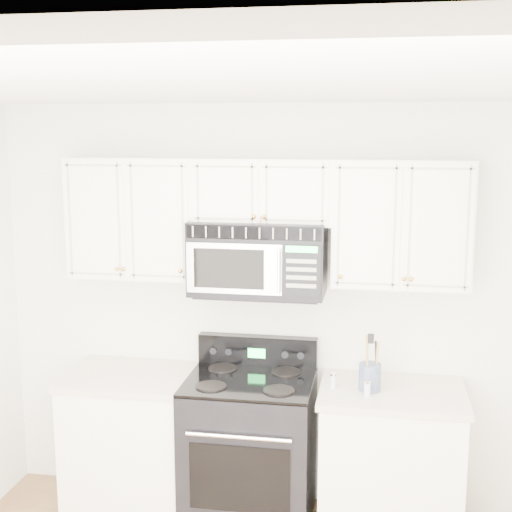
# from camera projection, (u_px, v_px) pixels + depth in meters

# --- Properties ---
(room) EXTENTS (3.51, 3.51, 2.61)m
(room) POSITION_uv_depth(u_px,v_px,m) (201.00, 415.00, 2.90)
(room) COLOR olive
(room) RESTS_ON ground
(base_cabinet_left) EXTENTS (0.86, 0.65, 0.92)m
(base_cabinet_left) POSITION_uv_depth(u_px,v_px,m) (137.00, 447.00, 4.58)
(base_cabinet_left) COLOR white
(base_cabinet_left) RESTS_ON ground
(base_cabinet_right) EXTENTS (0.86, 0.65, 0.92)m
(base_cabinet_right) POSITION_uv_depth(u_px,v_px,m) (390.00, 467.00, 4.31)
(base_cabinet_right) COLOR white
(base_cabinet_right) RESTS_ON ground
(range) EXTENTS (0.77, 0.70, 1.12)m
(range) POSITION_uv_depth(u_px,v_px,m) (250.00, 448.00, 4.44)
(range) COLOR black
(range) RESTS_ON ground
(upper_cabinets) EXTENTS (2.44, 0.37, 0.75)m
(upper_cabinets) POSITION_uv_depth(u_px,v_px,m) (264.00, 214.00, 4.32)
(upper_cabinets) COLOR white
(upper_cabinets) RESTS_ON ground
(microwave) EXTENTS (0.81, 0.46, 0.45)m
(microwave) POSITION_uv_depth(u_px,v_px,m) (258.00, 257.00, 4.33)
(microwave) COLOR black
(microwave) RESTS_ON ground
(utensil_crock) EXTENTS (0.13, 0.13, 0.35)m
(utensil_crock) POSITION_uv_depth(u_px,v_px,m) (370.00, 376.00, 4.20)
(utensil_crock) COLOR slate
(utensil_crock) RESTS_ON base_cabinet_right
(shaker_salt) EXTENTS (0.04, 0.04, 0.09)m
(shaker_salt) POSITION_uv_depth(u_px,v_px,m) (333.00, 380.00, 4.24)
(shaker_salt) COLOR silver
(shaker_salt) RESTS_ON base_cabinet_right
(shaker_pepper) EXTENTS (0.04, 0.04, 0.09)m
(shaker_pepper) POSITION_uv_depth(u_px,v_px,m) (367.00, 388.00, 4.11)
(shaker_pepper) COLOR silver
(shaker_pepper) RESTS_ON base_cabinet_right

